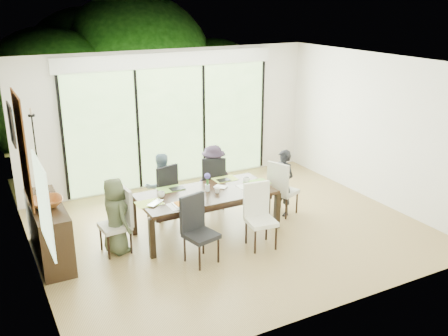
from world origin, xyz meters
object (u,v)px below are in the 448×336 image
vase (207,188)px  person_far_right (214,177)px  chair_right_end (284,187)px  sideboard (49,231)px  person_right_end (283,183)px  bowl (46,202)px  person_left_end (115,216)px  chair_near_right (261,217)px  laptop (158,204)px  person_far_left (161,186)px  cup_a (161,194)px  table_top (206,194)px  cup_c (246,180)px  chair_far_right (213,181)px  chair_left_end (114,221)px  chair_near_left (201,231)px  chair_far_left (161,190)px  cup_b (217,190)px

vase → person_far_right: bearing=57.3°
chair_right_end → sideboard: bearing=63.6°
vase → person_right_end: bearing=-2.0°
vase → bowl: 2.45m
person_left_end → chair_near_right: bearing=-127.1°
chair_near_right → chair_right_end: bearing=48.4°
sideboard → person_far_right: bearing=10.7°
laptop → person_far_left: bearing=30.4°
bowl → person_right_end: bearing=-2.6°
chair_near_right → cup_a: 1.59m
table_top → bowl: 2.41m
laptop → sideboard: size_ratio=0.20×
cup_c → chair_near_right: bearing=-107.2°
laptop → cup_c: (1.65, 0.20, 0.03)m
person_right_end → bowl: 3.89m
table_top → person_far_left: (-0.45, 0.83, -0.07)m
chair_near_right → chair_far_right: bearing=95.7°
person_left_end → cup_a: (0.78, 0.15, 0.14)m
chair_left_end → laptop: (0.65, -0.10, 0.19)m
chair_near_left → person_right_end: bearing=10.2°
chair_far_left → chair_far_right: bearing=163.5°
person_left_end → bowl: (-0.91, 0.17, 0.33)m
chair_right_end → bowl: chair_right_end is taller
bowl → cup_c: bearing=-1.3°
chair_near_left → person_right_end: (1.98, 0.87, 0.09)m
chair_left_end → person_far_left: size_ratio=0.85×
person_left_end → chair_far_left: bearing=-63.8°
person_right_end → cup_a: 2.19m
chair_near_left → bowl: chair_near_left is taller
chair_right_end → cup_a: bearing=63.8°
chair_far_left → laptop: (-0.40, -0.95, 0.19)m
person_far_left → cup_a: (-0.25, -0.68, 0.14)m
person_left_end → person_far_left: same height
table_top → chair_near_right: 1.02m
person_left_end → bowl: bearing=65.8°
chair_far_right → sideboard: (-2.94, -0.58, -0.07)m
chair_near_left → person_far_right: 2.00m
chair_left_end → sideboard: 0.93m
chair_near_right → cup_a: size_ratio=8.87×
chair_near_left → chair_near_right: bearing=-13.6°
cup_a → cup_c: same height
person_far_right → sideboard: 2.99m
chair_near_right → person_right_end: size_ratio=0.85×
person_left_end → table_top: bearing=-103.4°
chair_far_left → cup_b: bearing=105.8°
chair_right_end → cup_c: size_ratio=8.87×
chair_near_left → person_far_right: person_far_right is taller
table_top → person_left_end: 1.48m
chair_far_right → bowl: 3.04m
laptop → cup_a: (0.15, 0.25, 0.03)m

